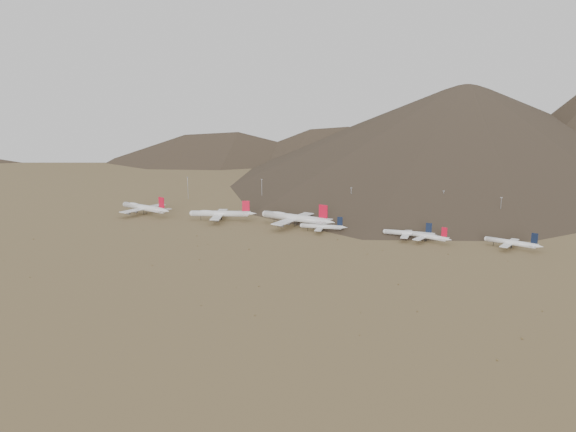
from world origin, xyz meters
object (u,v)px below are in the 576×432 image
at_px(widebody_east, 295,218).
at_px(control_tower, 340,206).
at_px(widebody_west, 144,208).
at_px(narrowbody_b, 409,233).
at_px(widebody_centre, 220,213).
at_px(narrowbody_a, 323,227).

height_order(widebody_east, control_tower, widebody_east).
bearing_deg(widebody_west, narrowbody_b, 13.60).
distance_m(widebody_centre, narrowbody_a, 106.01).
bearing_deg(widebody_west, widebody_east, 16.39).
relative_size(narrowbody_a, control_tower, 3.52).
xyz_separation_m(widebody_west, narrowbody_b, (265.39, 9.65, -2.17)).
relative_size(widebody_west, narrowbody_a, 1.60).
bearing_deg(control_tower, widebody_east, -100.13).
bearing_deg(widebody_centre, widebody_west, 164.40).
xyz_separation_m(widebody_west, widebody_east, (159.79, 13.62, 0.94)).
xyz_separation_m(widebody_east, narrowbody_b, (105.59, -3.96, -3.12)).
xyz_separation_m(widebody_centre, narrowbody_a, (105.94, -3.11, -2.11)).
height_order(widebody_west, widebody_centre, widebody_west).
bearing_deg(widebody_centre, widebody_east, -16.08).
xyz_separation_m(narrowbody_a, narrowbody_b, (74.97, 5.23, 0.26)).
distance_m(widebody_west, control_tower, 199.92).
bearing_deg(widebody_centre, narrowbody_b, -20.03).
xyz_separation_m(widebody_east, control_tower, (14.93, 83.52, -2.63)).
bearing_deg(narrowbody_b, narrowbody_a, 179.39).
distance_m(narrowbody_a, control_tower, 94.03).
bearing_deg(narrowbody_a, control_tower, 89.20).
bearing_deg(narrowbody_a, widebody_centre, 167.91).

